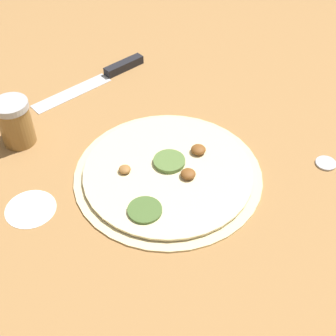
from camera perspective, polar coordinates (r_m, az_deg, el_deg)
ground_plane at (r=0.78m, az=-0.00°, el=-0.87°), size 3.00×3.00×0.00m
pizza at (r=0.78m, az=-0.00°, el=-0.61°), size 0.31×0.31×0.02m
knife at (r=1.02m, az=-7.25°, el=11.35°), size 0.11×0.26×0.02m
spice_jar at (r=0.86m, az=-18.14°, el=5.33°), size 0.06×0.06×0.09m
loose_cap at (r=0.85m, az=18.71°, el=0.64°), size 0.04×0.04×0.01m
flour_patch at (r=0.76m, az=-16.41°, el=-4.79°), size 0.08×0.08×0.00m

